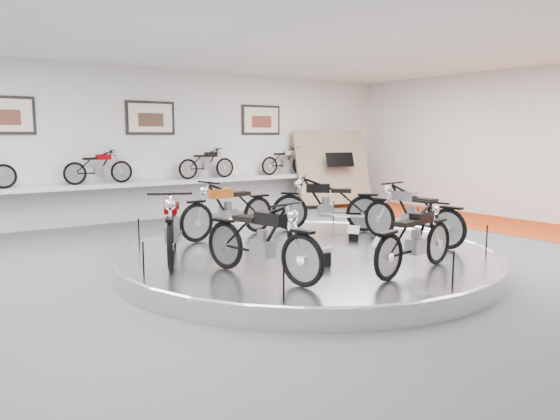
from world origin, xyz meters
TOP-DOWN VIEW (x-y plane):
  - floor at (0.00, 0.00)m, footprint 16.00×16.00m
  - ceiling at (0.00, 0.00)m, footprint 16.00×16.00m
  - wall_back at (0.00, 7.00)m, footprint 16.00×0.00m
  - orange_carpet_strip at (6.80, 0.00)m, footprint 2.40×12.60m
  - dado_band at (0.00, 6.98)m, footprint 15.68×0.04m
  - display_platform at (0.00, 0.30)m, footprint 6.40×6.40m
  - platform_rim at (0.00, 0.30)m, footprint 6.40×6.40m
  - shelf at (0.00, 6.70)m, footprint 11.00×0.55m
  - poster_left at (-3.50, 6.96)m, footprint 1.35×0.06m
  - poster_center at (0.00, 6.96)m, footprint 1.35×0.06m
  - poster_right at (3.50, 6.96)m, footprint 1.35×0.06m
  - display_panel at (5.60, 6.10)m, footprint 2.56×1.52m
  - shelf_bike_b at (-1.50, 6.70)m, footprint 1.22×0.43m
  - shelf_bike_c at (1.50, 6.70)m, footprint 1.22×0.43m
  - shelf_bike_d at (4.20, 6.70)m, footprint 1.22×0.43m
  - bike_a at (1.50, 1.54)m, footprint 1.88×1.79m
  - bike_b at (-0.47, 2.12)m, footprint 1.95×0.92m
  - bike_c at (-2.18, 0.94)m, footprint 1.44×2.00m
  - bike_d at (-1.63, -0.76)m, footprint 1.04×1.93m
  - bike_e at (0.32, -1.79)m, footprint 1.77×0.89m
  - bike_f at (1.94, -0.32)m, footprint 0.84×1.90m

SIDE VIEW (x-z plane):
  - floor at x=0.00m, z-range 0.00..0.00m
  - orange_carpet_strip at x=6.80m, z-range 0.00..0.01m
  - display_platform at x=0.00m, z-range 0.00..0.30m
  - platform_rim at x=0.00m, z-range 0.22..0.32m
  - dado_band at x=0.00m, z-range 0.00..1.10m
  - bike_e at x=0.32m, z-range 0.30..1.29m
  - bike_d at x=-1.63m, z-range 0.30..1.38m
  - bike_f at x=1.94m, z-range 0.30..1.39m
  - bike_b at x=-0.47m, z-range 0.30..1.40m
  - bike_c at x=-2.18m, z-range 0.30..1.42m
  - bike_a at x=1.50m, z-range 0.30..1.43m
  - shelf at x=0.00m, z-range 0.95..1.05m
  - display_panel at x=5.60m, z-range 0.10..2.40m
  - shelf_bike_b at x=-1.50m, z-range 1.05..1.78m
  - shelf_bike_c at x=1.50m, z-range 1.05..1.78m
  - shelf_bike_d at x=4.20m, z-range 1.05..1.78m
  - wall_back at x=0.00m, z-range -6.00..10.00m
  - poster_left at x=-3.50m, z-range 2.26..3.14m
  - poster_center at x=0.00m, z-range 2.26..3.14m
  - poster_right at x=3.50m, z-range 2.26..3.14m
  - ceiling at x=0.00m, z-range 4.00..4.00m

